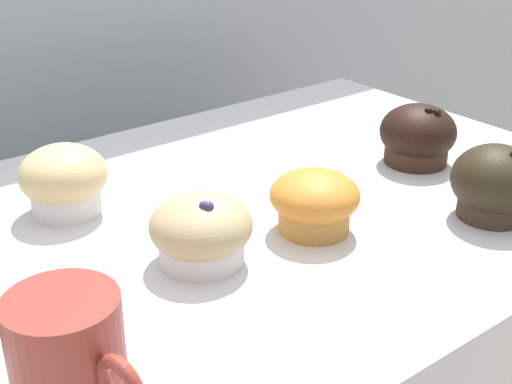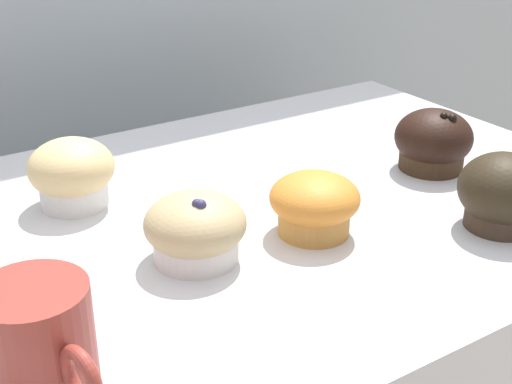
# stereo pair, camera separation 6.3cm
# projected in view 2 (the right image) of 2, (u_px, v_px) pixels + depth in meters

# --- Properties ---
(wall_back) EXTENTS (3.20, 0.10, 1.80)m
(wall_back) POSITION_uv_depth(u_px,v_px,m) (59.00, 108.00, 1.30)
(wall_back) COLOR #A8B2B7
(wall_back) RESTS_ON ground
(muffin_back_left) EXTENTS (0.10, 0.10, 0.08)m
(muffin_back_left) POSITION_uv_depth(u_px,v_px,m) (433.00, 142.00, 0.93)
(muffin_back_left) COLOR #392617
(muffin_back_left) RESTS_ON display_counter
(muffin_back_right) EXTENTS (0.10, 0.10, 0.08)m
(muffin_back_right) POSITION_uv_depth(u_px,v_px,m) (195.00, 229.00, 0.72)
(muffin_back_right) COLOR silver
(muffin_back_right) RESTS_ON display_counter
(muffin_front_left) EXTENTS (0.10, 0.10, 0.07)m
(muffin_front_left) POSITION_uv_depth(u_px,v_px,m) (314.00, 204.00, 0.77)
(muffin_front_left) COLOR #C4853C
(muffin_front_left) RESTS_ON display_counter
(muffin_front_right) EXTENTS (0.10, 0.10, 0.09)m
(muffin_front_right) POSITION_uv_depth(u_px,v_px,m) (503.00, 193.00, 0.78)
(muffin_front_right) COLOR #3C2C1F
(muffin_front_right) RESTS_ON display_counter
(muffin_back_center) EXTENTS (0.10, 0.10, 0.08)m
(muffin_back_center) POSITION_uv_depth(u_px,v_px,m) (72.00, 173.00, 0.83)
(muffin_back_center) COLOR white
(muffin_back_center) RESTS_ON display_counter
(coffee_cup) EXTENTS (0.09, 0.13, 0.09)m
(coffee_cup) POSITION_uv_depth(u_px,v_px,m) (39.00, 342.00, 0.53)
(coffee_cup) COLOR #99382D
(coffee_cup) RESTS_ON display_counter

